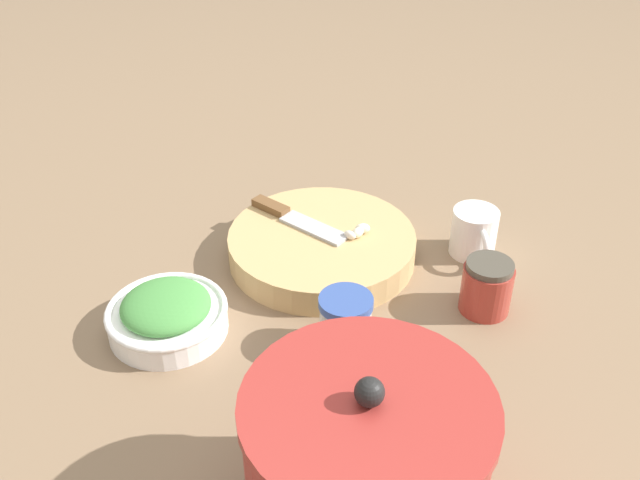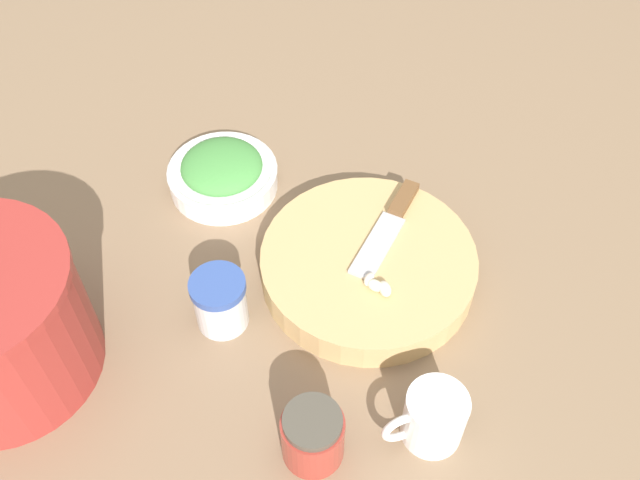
{
  "view_description": "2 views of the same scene",
  "coord_description": "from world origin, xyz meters",
  "px_view_note": "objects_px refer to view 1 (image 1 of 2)",
  "views": [
    {
      "loc": [
        -0.34,
        0.74,
        0.66
      ],
      "look_at": [
        0.06,
        -0.02,
        0.07
      ],
      "focal_mm": 40.0,
      "sensor_mm": 36.0,
      "label": 1
    },
    {
      "loc": [
        -0.5,
        -0.18,
        0.8
      ],
      "look_at": [
        0.07,
        -0.01,
        0.07
      ],
      "focal_mm": 40.0,
      "sensor_mm": 36.0,
      "label": 2
    }
  ],
  "objects_px": {
    "garlic_cloves": "(358,232)",
    "stock_pot": "(365,468)",
    "chef_knife": "(293,217)",
    "spice_jar": "(345,323)",
    "coffee_mug": "(474,233)",
    "herb_bowl": "(167,314)",
    "cutting_board": "(322,246)",
    "honey_jar": "(487,287)"
  },
  "relations": [
    {
      "from": "chef_knife",
      "to": "stock_pot",
      "type": "bearing_deg",
      "value": 48.53
    },
    {
      "from": "herb_bowl",
      "to": "honey_jar",
      "type": "height_order",
      "value": "honey_jar"
    },
    {
      "from": "spice_jar",
      "to": "coffee_mug",
      "type": "height_order",
      "value": "spice_jar"
    },
    {
      "from": "herb_bowl",
      "to": "stock_pot",
      "type": "relative_size",
      "value": 0.7
    },
    {
      "from": "garlic_cloves",
      "to": "spice_jar",
      "type": "bearing_deg",
      "value": 110.96
    },
    {
      "from": "cutting_board",
      "to": "coffee_mug",
      "type": "bearing_deg",
      "value": -149.03
    },
    {
      "from": "honey_jar",
      "to": "stock_pot",
      "type": "height_order",
      "value": "stock_pot"
    },
    {
      "from": "cutting_board",
      "to": "chef_knife",
      "type": "relative_size",
      "value": 1.58
    },
    {
      "from": "cutting_board",
      "to": "honey_jar",
      "type": "relative_size",
      "value": 3.64
    },
    {
      "from": "cutting_board",
      "to": "honey_jar",
      "type": "distance_m",
      "value": 0.27
    },
    {
      "from": "garlic_cloves",
      "to": "chef_knife",
      "type": "bearing_deg",
      "value": 3.69
    },
    {
      "from": "spice_jar",
      "to": "herb_bowl",
      "type": "bearing_deg",
      "value": 20.42
    },
    {
      "from": "herb_bowl",
      "to": "stock_pot",
      "type": "distance_m",
      "value": 0.4
    },
    {
      "from": "chef_knife",
      "to": "spice_jar",
      "type": "relative_size",
      "value": 2.27
    },
    {
      "from": "garlic_cloves",
      "to": "stock_pot",
      "type": "xyz_separation_m",
      "value": [
        -0.21,
        0.42,
        0.04
      ]
    },
    {
      "from": "garlic_cloves",
      "to": "stock_pot",
      "type": "height_order",
      "value": "stock_pot"
    },
    {
      "from": "chef_knife",
      "to": "herb_bowl",
      "type": "distance_m",
      "value": 0.27
    },
    {
      "from": "coffee_mug",
      "to": "cutting_board",
      "type": "bearing_deg",
      "value": 30.97
    },
    {
      "from": "chef_knife",
      "to": "stock_pot",
      "type": "xyz_separation_m",
      "value": [
        -0.32,
        0.42,
        0.04
      ]
    },
    {
      "from": "herb_bowl",
      "to": "coffee_mug",
      "type": "bearing_deg",
      "value": -129.78
    },
    {
      "from": "coffee_mug",
      "to": "honey_jar",
      "type": "bearing_deg",
      "value": 115.05
    },
    {
      "from": "herb_bowl",
      "to": "spice_jar",
      "type": "height_order",
      "value": "spice_jar"
    },
    {
      "from": "honey_jar",
      "to": "stock_pot",
      "type": "relative_size",
      "value": 0.34
    },
    {
      "from": "spice_jar",
      "to": "stock_pot",
      "type": "relative_size",
      "value": 0.34
    },
    {
      "from": "herb_bowl",
      "to": "chef_knife",
      "type": "bearing_deg",
      "value": -99.53
    },
    {
      "from": "cutting_board",
      "to": "herb_bowl",
      "type": "relative_size",
      "value": 1.76
    },
    {
      "from": "garlic_cloves",
      "to": "herb_bowl",
      "type": "distance_m",
      "value": 0.32
    },
    {
      "from": "cutting_board",
      "to": "stock_pot",
      "type": "height_order",
      "value": "stock_pot"
    },
    {
      "from": "spice_jar",
      "to": "coffee_mug",
      "type": "relative_size",
      "value": 0.89
    },
    {
      "from": "herb_bowl",
      "to": "honey_jar",
      "type": "bearing_deg",
      "value": -146.02
    },
    {
      "from": "cutting_board",
      "to": "spice_jar",
      "type": "height_order",
      "value": "spice_jar"
    },
    {
      "from": "stock_pot",
      "to": "chef_knife",
      "type": "bearing_deg",
      "value": -52.31
    },
    {
      "from": "cutting_board",
      "to": "garlic_cloves",
      "type": "relative_size",
      "value": 6.73
    },
    {
      "from": "honey_jar",
      "to": "spice_jar",
      "type": "bearing_deg",
      "value": 49.35
    },
    {
      "from": "spice_jar",
      "to": "honey_jar",
      "type": "height_order",
      "value": "same"
    },
    {
      "from": "garlic_cloves",
      "to": "coffee_mug",
      "type": "distance_m",
      "value": 0.19
    },
    {
      "from": "garlic_cloves",
      "to": "coffee_mug",
      "type": "xyz_separation_m",
      "value": [
        -0.16,
        -0.1,
        -0.01
      ]
    },
    {
      "from": "chef_knife",
      "to": "spice_jar",
      "type": "bearing_deg",
      "value": 56.26
    },
    {
      "from": "cutting_board",
      "to": "honey_jar",
      "type": "height_order",
      "value": "honey_jar"
    },
    {
      "from": "coffee_mug",
      "to": "stock_pot",
      "type": "relative_size",
      "value": 0.38
    },
    {
      "from": "coffee_mug",
      "to": "garlic_cloves",
      "type": "bearing_deg",
      "value": 32.92
    },
    {
      "from": "cutting_board",
      "to": "coffee_mug",
      "type": "height_order",
      "value": "coffee_mug"
    }
  ]
}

